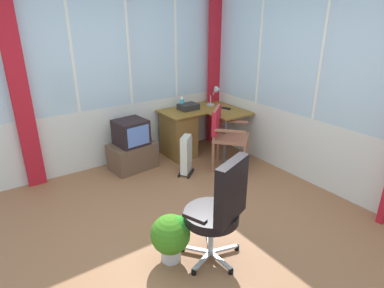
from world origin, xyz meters
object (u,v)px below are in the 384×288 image
Objects in this scene: desk at (182,132)px; office_chair at (220,207)px; desk_lamp at (216,93)px; potted_plant at (172,235)px; wooden_armchair at (223,130)px; paper_tray at (188,107)px; space_heater at (186,154)px; spray_bottle at (182,102)px; tv_remote at (226,108)px; tv_on_stand at (132,147)px.

office_chair is at bearing -115.25° from desk.
potted_plant is (-2.09, -1.99, -0.66)m from desk_lamp.
wooden_armchair reaches higher than potted_plant.
paper_tray is 2.62m from potted_plant.
spray_bottle is at bearing 60.87° from space_heater.
tv_remote is 0.14× the size of office_chair.
spray_bottle is (-0.58, 0.14, -0.10)m from desk_lamp.
desk_lamp reaches higher than space_heater.
spray_bottle reaches higher than tv_on_stand.
desk_lamp is 0.44× the size of tv_on_stand.
spray_bottle is (-0.58, 0.41, 0.09)m from tv_remote.
space_heater is (-0.98, -0.32, -0.44)m from tv_remote.
tv_on_stand is 1.29× the size of space_heater.
desk is at bearing 64.75° from office_chair.
office_chair reaches higher than potted_plant.
tv_remote is 0.71m from spray_bottle.
space_heater is (-0.41, -0.73, -0.53)m from spray_bottle.
tv_remote is at bearing -35.48° from spray_bottle.
potted_plant is at bearing -128.16° from space_heater.
paper_tray is 0.40× the size of tv_on_stand.
spray_bottle is 0.72× the size of paper_tray.
tv_on_stand is 2.06m from potted_plant.
office_chair reaches higher than tv_remote.
paper_tray is at bearing 2.62° from tv_on_stand.
office_chair is (-1.22, -2.29, -0.19)m from paper_tray.
wooden_armchair is 1.22× the size of tv_on_stand.
office_chair is 2.27m from tv_on_stand.
spray_bottle is 2.66m from office_chair.
paper_tray is at bearing 129.76° from tv_remote.
paper_tray is at bearing 96.72° from wooden_armchair.
wooden_armchair is 2.11m from potted_plant.
tv_remote is 0.20× the size of tv_on_stand.
tv_on_stand is at bearing 85.04° from office_chair.
tv_on_stand is at bearing -177.38° from paper_tray.
office_chair reaches higher than wooden_armchair.
tv_on_stand reaches higher than desk.
wooden_armchair is 1.35m from tv_on_stand.
tv_on_stand is 1.59× the size of potted_plant.
paper_tray is at bearing 53.86° from space_heater.
wooden_armchair is (0.15, -0.85, -0.24)m from spray_bottle.
desk_lamp is 1.10× the size of paper_tray.
spray_bottle is at bearing 125.20° from paper_tray.
office_chair is (-1.73, -1.97, -0.15)m from tv_remote.
spray_bottle is 0.46× the size of potted_plant.
spray_bottle reaches higher than paper_tray.
wooden_armchair is 0.64m from space_heater.
spray_bottle is at bearing 100.15° from wooden_armchair.
desk is 0.87m from desk_lamp.
space_heater is (-0.56, 0.11, -0.29)m from wooden_armchair.
wooden_armchair is at bearing -32.68° from tv_on_stand.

